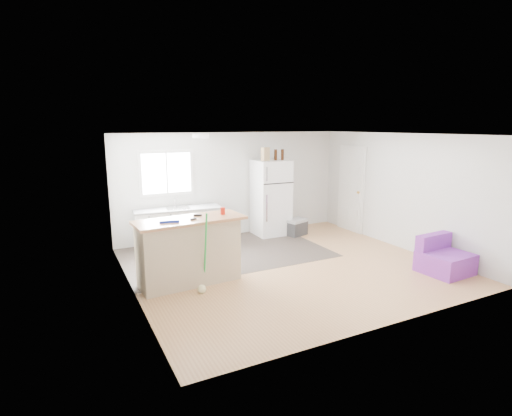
# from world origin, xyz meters

# --- Properties ---
(room) EXTENTS (5.51, 5.01, 2.41)m
(room) POSITION_xyz_m (0.00, 0.00, 1.20)
(room) COLOR #B07949
(room) RESTS_ON ground
(vinyl_zone) EXTENTS (4.05, 2.50, 0.00)m
(vinyl_zone) POSITION_xyz_m (-0.73, 1.25, 0.00)
(vinyl_zone) COLOR #362E28
(vinyl_zone) RESTS_ON floor
(window) EXTENTS (1.18, 0.06, 0.98)m
(window) POSITION_xyz_m (-1.55, 2.49, 1.55)
(window) COLOR white
(window) RESTS_ON back_wall
(interior_door) EXTENTS (0.11, 0.92, 2.10)m
(interior_door) POSITION_xyz_m (2.72, 1.55, 1.02)
(interior_door) COLOR white
(interior_door) RESTS_ON right_wall
(ceiling_fixture) EXTENTS (0.30, 0.30, 0.07)m
(ceiling_fixture) POSITION_xyz_m (-1.20, 1.20, 2.36)
(ceiling_fixture) COLOR white
(ceiling_fixture) RESTS_ON ceiling
(kitchen_cabinets) EXTENTS (1.88, 0.74, 1.09)m
(kitchen_cabinets) POSITION_xyz_m (-1.41, 2.21, 0.42)
(kitchen_cabinets) COLOR white
(kitchen_cabinets) RESTS_ON floor
(peninsula) EXTENTS (1.81, 0.80, 1.09)m
(peninsula) POSITION_xyz_m (-1.84, 0.06, 0.55)
(peninsula) COLOR tan
(peninsula) RESTS_ON floor
(refrigerator) EXTENTS (0.79, 0.75, 1.76)m
(refrigerator) POSITION_xyz_m (0.81, 2.12, 0.88)
(refrigerator) COLOR white
(refrigerator) RESTS_ON floor
(cooler) EXTENTS (0.59, 0.49, 0.39)m
(cooler) POSITION_xyz_m (1.30, 1.75, 0.20)
(cooler) COLOR #303032
(cooler) RESTS_ON floor
(purple_seat) EXTENTS (0.82, 0.78, 0.64)m
(purple_seat) POSITION_xyz_m (2.31, -1.49, 0.23)
(purple_seat) COLOR purple
(purple_seat) RESTS_ON floor
(cleaner_jug) EXTENTS (0.16, 0.14, 0.29)m
(cleaner_jug) POSITION_xyz_m (-1.53, 0.01, 0.13)
(cleaner_jug) COLOR silver
(cleaner_jug) RESTS_ON floor
(mop) EXTENTS (0.22, 0.36, 1.28)m
(mop) POSITION_xyz_m (-1.78, -0.39, 0.23)
(mop) COLOR green
(mop) RESTS_ON floor
(red_cup) EXTENTS (0.09, 0.09, 0.12)m
(red_cup) POSITION_xyz_m (-1.22, 0.11, 1.15)
(red_cup) COLOR red
(red_cup) RESTS_ON peninsula
(blue_tray) EXTENTS (0.34, 0.27, 0.04)m
(blue_tray) POSITION_xyz_m (-2.16, 0.02, 1.10)
(blue_tray) COLOR #1328B2
(blue_tray) RESTS_ON peninsula
(tool_a) EXTENTS (0.15, 0.09, 0.03)m
(tool_a) POSITION_xyz_m (-1.64, 0.19, 1.10)
(tool_a) COLOR black
(tool_a) RESTS_ON peninsula
(tool_b) EXTENTS (0.11, 0.07, 0.03)m
(tool_b) POSITION_xyz_m (-1.79, -0.04, 1.10)
(tool_b) COLOR black
(tool_b) RESTS_ON peninsula
(cardboard_box) EXTENTS (0.22, 0.16, 0.30)m
(cardboard_box) POSITION_xyz_m (0.62, 2.05, 1.91)
(cardboard_box) COLOR tan
(cardboard_box) RESTS_ON refrigerator
(bottle_left) EXTENTS (0.08, 0.08, 0.25)m
(bottle_left) POSITION_xyz_m (0.89, 2.05, 1.89)
(bottle_left) COLOR #341809
(bottle_left) RESTS_ON refrigerator
(bottle_right) EXTENTS (0.09, 0.09, 0.25)m
(bottle_right) POSITION_xyz_m (1.07, 2.06, 1.89)
(bottle_right) COLOR #341809
(bottle_right) RESTS_ON refrigerator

